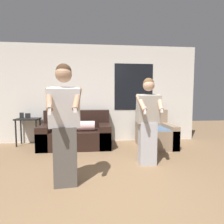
% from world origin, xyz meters
% --- Properties ---
extents(ground_plane, '(14.00, 14.00, 0.00)m').
position_xyz_m(ground_plane, '(0.00, 0.00, 0.00)').
color(ground_plane, '#846647').
extents(wall_back, '(5.70, 0.07, 2.70)m').
position_xyz_m(wall_back, '(0.02, 3.07, 1.35)').
color(wall_back, silver).
rests_on(wall_back, ground_plane).
extents(couch, '(1.72, 0.93, 0.91)m').
position_xyz_m(couch, '(-0.53, 2.57, 0.32)').
color(couch, black).
rests_on(couch, ground_plane).
extents(armchair, '(0.84, 0.94, 0.92)m').
position_xyz_m(armchair, '(1.49, 2.41, 0.31)').
color(armchair, '#937A60').
rests_on(armchair, ground_plane).
extents(side_table, '(0.58, 0.39, 0.86)m').
position_xyz_m(side_table, '(-1.79, 2.81, 0.59)').
color(side_table, black).
rests_on(side_table, ground_plane).
extents(person_left, '(0.49, 0.52, 1.70)m').
position_xyz_m(person_left, '(-0.46, 0.56, 0.87)').
color(person_left, '#56514C').
rests_on(person_left, ground_plane).
extents(person_right, '(0.47, 0.48, 1.60)m').
position_xyz_m(person_right, '(0.93, 1.22, 0.81)').
color(person_right, '#B2B2B7').
rests_on(person_right, ground_plane).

